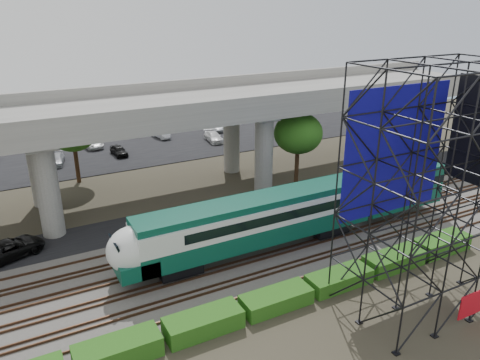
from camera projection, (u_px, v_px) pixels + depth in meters
ground at (231, 277)px, 32.72m from camera, size 140.00×140.00×0.00m
ballast_bed at (219, 263)px, 34.33m from camera, size 90.00×12.00×0.20m
service_road at (177, 219)px, 41.35m from camera, size 90.00×5.00×0.08m
parking_lot at (113, 149)px, 60.71m from camera, size 90.00×18.00×0.08m
harbor_water at (81, 115)px, 78.85m from camera, size 140.00×40.00×0.03m
rail_tracks at (219, 261)px, 34.27m from camera, size 90.00×9.52×0.16m
commuter_train at (283, 214)px, 35.72m from camera, size 29.30×3.06×4.30m
overpass at (136, 117)px, 42.31m from camera, size 80.00×12.00×12.40m
scaffold_tower at (430, 195)px, 27.43m from camera, size 9.36×6.36×15.00m
hedge_strip at (276, 299)px, 29.42m from camera, size 34.60×1.80×1.20m
trees at (103, 150)px, 41.99m from camera, size 40.94×16.94×7.69m
suv at (10, 249)px, 34.87m from camera, size 5.59×4.06×1.41m
parked_cars at (122, 144)px, 60.60m from camera, size 36.06×9.61×1.26m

